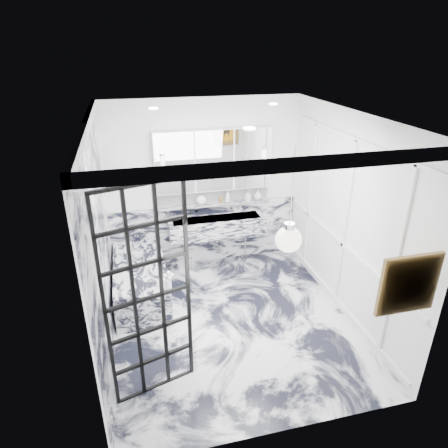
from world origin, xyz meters
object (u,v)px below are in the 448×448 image
object	(u,v)px
crittall_door	(148,298)
mirror_cabinet	(214,160)
bathtub	(141,281)
trough_sink	(217,226)

from	to	relation	value
crittall_door	mirror_cabinet	distance (m)	3.00
crittall_door	mirror_cabinet	size ratio (longest dim) A/B	1.27
mirror_cabinet	bathtub	world-z (taller)	mirror_cabinet
crittall_door	trough_sink	bearing A→B (deg)	46.29
crittall_door	bathtub	distance (m)	2.04
trough_sink	mirror_cabinet	world-z (taller)	mirror_cabinet
trough_sink	mirror_cabinet	size ratio (longest dim) A/B	0.84
crittall_door	bathtub	world-z (taller)	crittall_door
crittall_door	trough_sink	size ratio (longest dim) A/B	1.50
crittall_door	trough_sink	world-z (taller)	crittall_door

